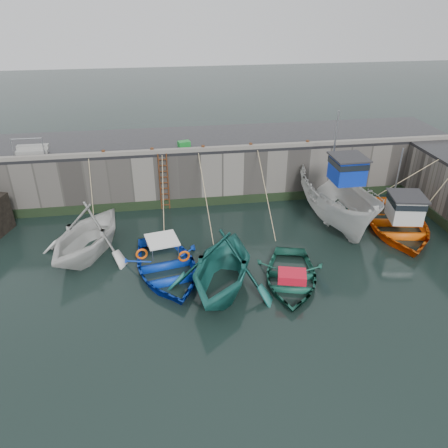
{
  "coord_description": "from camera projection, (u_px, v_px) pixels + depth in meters",
  "views": [
    {
      "loc": [
        -2.09,
        -12.11,
        10.82
      ],
      "look_at": [
        0.6,
        5.46,
        1.2
      ],
      "focal_mm": 35.0,
      "sensor_mm": 36.0,
      "label": 1
    }
  ],
  "objects": [
    {
      "name": "boat_near_blacktrim",
      "position": [
        222.0,
        288.0,
        17.87
      ],
      "size": [
        6.22,
        6.64,
        2.81
      ],
      "primitive_type": "imported",
      "rotation": [
        0.0,
        0.0,
        -0.37
      ],
      "color": "#1C635C",
      "rests_on": "ground"
    },
    {
      "name": "boat_far_white",
      "position": [
        338.0,
        201.0,
        22.43
      ],
      "size": [
        2.87,
        7.44,
        5.86
      ],
      "rotation": [
        0.0,
        0.0,
        0.01
      ],
      "color": "silver",
      "rests_on": "ground"
    },
    {
      "name": "kerb_back",
      "position": [
        200.0,
        149.0,
        23.23
      ],
      "size": [
        30.0,
        0.3,
        0.2
      ],
      "primitive_type": "cube",
      "color": "slate",
      "rests_on": "road_back"
    },
    {
      "name": "boat_near_white_rope",
      "position": [
        97.0,
        220.0,
        23.13
      ],
      "size": [
        0.04,
        3.14,
        3.1
      ],
      "primitive_type": null,
      "color": "tan",
      "rests_on": "ground"
    },
    {
      "name": "bollard_a",
      "position": [
        103.0,
        153.0,
        22.63
      ],
      "size": [
        0.18,
        0.18,
        0.28
      ],
      "primitive_type": "cylinder",
      "color": "#3F1E0F",
      "rests_on": "road_back"
    },
    {
      "name": "boat_far_orange",
      "position": [
        397.0,
        223.0,
        21.98
      ],
      "size": [
        5.48,
        6.83,
        4.26
      ],
      "rotation": [
        0.0,
        0.0,
        -0.2
      ],
      "color": "#F05E0C",
      "rests_on": "ground"
    },
    {
      "name": "quay_back",
      "position": [
        196.0,
        165.0,
        26.11
      ],
      "size": [
        30.0,
        5.0,
        3.0
      ],
      "primitive_type": "cube",
      "color": "slate",
      "rests_on": "ground"
    },
    {
      "name": "boat_near_blue",
      "position": [
        167.0,
        273.0,
        18.82
      ],
      "size": [
        4.74,
        5.94,
        1.1
      ],
      "primitive_type": "imported",
      "rotation": [
        0.0,
        0.0,
        0.19
      ],
      "color": "#0B34B1",
      "rests_on": "ground"
    },
    {
      "name": "algae_back",
      "position": [
        201.0,
        202.0,
        24.49
      ],
      "size": [
        30.0,
        0.08,
        0.5
      ],
      "primitive_type": "cube",
      "color": "black",
      "rests_on": "ground"
    },
    {
      "name": "bollard_b",
      "position": [
        152.0,
        150.0,
        22.96
      ],
      "size": [
        0.18,
        0.18,
        0.28
      ],
      "primitive_type": "cylinder",
      "color": "#3F1E0F",
      "rests_on": "road_back"
    },
    {
      "name": "ladder",
      "position": [
        164.0,
        182.0,
        23.55
      ],
      "size": [
        0.51,
        0.08,
        3.2
      ],
      "color": "#3F1E0F",
      "rests_on": "ground"
    },
    {
      "name": "fish_crate",
      "position": [
        184.0,
        144.0,
        23.91
      ],
      "size": [
        0.72,
        0.57,
        0.29
      ],
      "primitive_type": "cube",
      "rotation": [
        0.0,
        0.0,
        0.24
      ],
      "color": "#17822A",
      "rests_on": "road_back"
    },
    {
      "name": "road_back",
      "position": [
        195.0,
        139.0,
        25.35
      ],
      "size": [
        30.0,
        5.0,
        0.16
      ],
      "primitive_type": "cube",
      "color": "black",
      "rests_on": "quay_back"
    },
    {
      "name": "bollard_d",
      "position": [
        251.0,
        146.0,
        23.67
      ],
      "size": [
        0.18,
        0.18,
        0.28
      ],
      "primitive_type": "cylinder",
      "color": "#3F1E0F",
      "rests_on": "road_back"
    },
    {
      "name": "boat_near_white",
      "position": [
        90.0,
        254.0,
        20.2
      ],
      "size": [
        6.27,
        6.62,
        2.75
      ],
      "primitive_type": "imported",
      "rotation": [
        0.0,
        0.0,
        -0.43
      ],
      "color": "silver",
      "rests_on": "ground"
    },
    {
      "name": "boat_near_blue_rope",
      "position": [
        164.0,
        225.0,
        22.68
      ],
      "size": [
        0.04,
        4.66,
        3.1
      ],
      "primitive_type": null,
      "color": "tan",
      "rests_on": "ground"
    },
    {
      "name": "boat_near_blacktrim_rope",
      "position": [
        207.0,
        228.0,
        22.34
      ],
      "size": [
        0.04,
        5.91,
        3.1
      ],
      "primitive_type": null,
      "color": "tan",
      "rests_on": "ground"
    },
    {
      "name": "bollard_c",
      "position": [
        203.0,
        148.0,
        23.32
      ],
      "size": [
        0.18,
        0.18,
        0.28
      ],
      "primitive_type": "cylinder",
      "color": "#3F1E0F",
      "rests_on": "road_back"
    },
    {
      "name": "bollard_e",
      "position": [
        307.0,
        143.0,
        24.09
      ],
      "size": [
        0.18,
        0.18,
        0.28
      ],
      "primitive_type": "cylinder",
      "color": "#3F1E0F",
      "rests_on": "road_back"
    },
    {
      "name": "railing",
      "position": [
        32.0,
        149.0,
        22.97
      ],
      "size": [
        1.6,
        1.05,
        1.0
      ],
      "color": "#A5A8AD",
      "rests_on": "road_back"
    },
    {
      "name": "boat_near_navy_rope",
      "position": [
        262.0,
        224.0,
        22.75
      ],
      "size": [
        0.04,
        5.86,
        3.1
      ],
      "primitive_type": null,
      "color": "tan",
      "rests_on": "ground"
    },
    {
      "name": "boat_near_navy",
      "position": [
        290.0,
        281.0,
        18.3
      ],
      "size": [
        4.3,
        5.2,
        0.94
      ],
      "primitive_type": "imported",
      "rotation": [
        0.0,
        0.0,
        -0.27
      ],
      "color": "#185443",
      "rests_on": "ground"
    },
    {
      "name": "ground",
      "position": [
        230.0,
        324.0,
        15.96
      ],
      "size": [
        120.0,
        120.0,
        0.0
      ],
      "primitive_type": "plane",
      "color": "black",
      "rests_on": "ground"
    }
  ]
}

